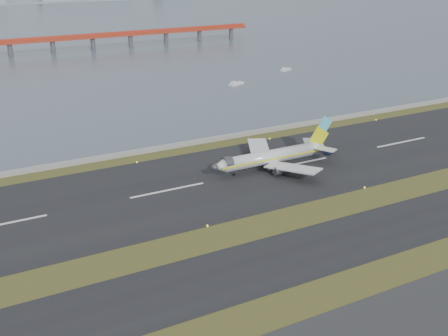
% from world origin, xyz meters
% --- Properties ---
extents(ground, '(1000.00, 1000.00, 0.00)m').
position_xyz_m(ground, '(0.00, 0.00, 0.00)').
color(ground, '#384117').
rests_on(ground, ground).
extents(taxiway_strip, '(1000.00, 18.00, 0.10)m').
position_xyz_m(taxiway_strip, '(0.00, -12.00, 0.05)').
color(taxiway_strip, black).
rests_on(taxiway_strip, ground).
extents(runway_strip, '(1000.00, 45.00, 0.10)m').
position_xyz_m(runway_strip, '(0.00, 30.00, 0.05)').
color(runway_strip, black).
rests_on(runway_strip, ground).
extents(seawall, '(1000.00, 2.50, 1.00)m').
position_xyz_m(seawall, '(0.00, 60.00, 0.50)').
color(seawall, '#969691').
rests_on(seawall, ground).
extents(red_pier, '(260.00, 5.00, 10.20)m').
position_xyz_m(red_pier, '(20.00, 250.00, 7.28)').
color(red_pier, '#AF321E').
rests_on(red_pier, ground).
extents(airliner, '(38.52, 32.89, 12.80)m').
position_xyz_m(airliner, '(32.16, 30.70, 3.46)').
color(airliner, silver).
rests_on(airliner, ground).
extents(pushback_tug, '(3.57, 2.89, 2.00)m').
position_xyz_m(pushback_tug, '(52.94, 32.63, 0.97)').
color(pushback_tug, '#141939').
rests_on(pushback_tug, ground).
extents(workboat_near, '(8.43, 5.14, 1.95)m').
position_xyz_m(workboat_near, '(73.45, 125.18, 0.62)').
color(workboat_near, white).
rests_on(workboat_near, ground).
extents(workboat_far, '(7.65, 5.10, 1.78)m').
position_xyz_m(workboat_far, '(111.06, 141.20, 0.56)').
color(workboat_far, white).
rests_on(workboat_far, ground).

